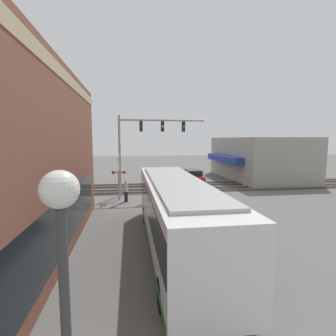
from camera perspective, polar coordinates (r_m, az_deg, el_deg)
ground_plane at (r=20.21m, az=5.82°, el=-8.20°), size 120.00×120.00×0.00m
shop_building at (r=35.58m, az=18.97°, el=2.07°), size 13.85×9.28×5.23m
city_bus at (r=12.11m, az=1.71°, el=-9.30°), size 12.17×2.59×3.26m
traffic_signal_gantry at (r=23.25m, az=-4.88°, el=6.85°), size 0.42×7.66×7.11m
crossing_signal at (r=22.14m, az=-10.67°, el=-0.95°), size 1.41×1.18×3.81m
streetlamp at (r=3.84m, az=-21.30°, el=-29.87°), size 0.44×0.44×4.73m
rail_track_near at (r=25.92m, az=2.55°, el=-4.86°), size 2.60×60.00×0.15m
rail_track_far at (r=29.01m, az=1.34°, el=-3.65°), size 2.60×60.00×0.15m
parked_car_red at (r=31.29m, az=5.45°, el=-1.75°), size 4.54×1.82×1.43m
pedestrian_at_crossing at (r=21.46m, az=-9.13°, el=-4.94°), size 0.34×0.34×1.75m
pedestrian_near_bus at (r=12.17m, az=11.58°, el=-13.61°), size 0.34×0.34×1.83m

